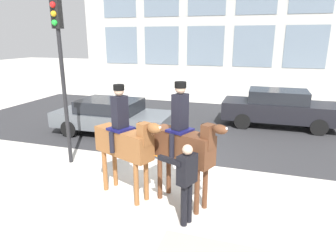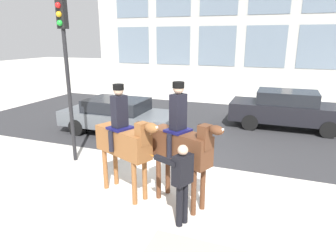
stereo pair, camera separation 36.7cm
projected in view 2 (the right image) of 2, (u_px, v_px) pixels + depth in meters
The scene contains 8 objects.
ground_plane at pixel (173, 168), 8.50m from camera, with size 80.00×80.00×0.00m, color beige.
road_surface at pixel (210, 124), 12.76m from camera, with size 20.91×8.50×0.01m.
mounted_horse_lead at pixel (124, 139), 6.72m from camera, with size 1.85×1.02×2.59m.
mounted_horse_companion at pixel (181, 144), 6.29m from camera, with size 1.73×0.96×2.70m.
pedestrian_bystander at pixel (182, 179), 5.68m from camera, with size 0.91×0.45×1.66m.
street_car_near_lane at pixel (119, 115), 11.47m from camera, with size 4.48×1.90×1.33m.
street_car_far_lane at pixel (288, 109), 12.03m from camera, with size 4.55×1.79×1.53m.
traffic_light at pixel (66, 59), 8.21m from camera, with size 0.24×0.29×4.50m.
Camera 2 is at (2.62, -7.36, 3.55)m, focal length 32.00 mm.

